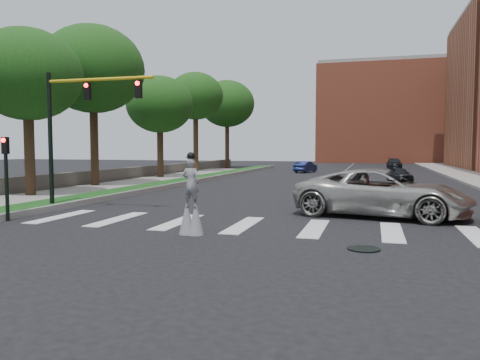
% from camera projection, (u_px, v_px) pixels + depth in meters
% --- Properties ---
extents(ground_plane, '(160.00, 160.00, 0.00)m').
position_uv_depth(ground_plane, '(272.00, 232.00, 15.68)').
color(ground_plane, black).
rests_on(ground_plane, ground).
extents(grass_median, '(2.00, 60.00, 0.25)m').
position_uv_depth(grass_median, '(185.00, 181.00, 38.00)').
color(grass_median, '#134214').
rests_on(grass_median, ground).
extents(median_curb, '(0.20, 60.00, 0.28)m').
position_uv_depth(median_curb, '(197.00, 181.00, 37.71)').
color(median_curb, gray).
rests_on(median_curb, ground).
extents(sidewalk_left, '(4.00, 60.00, 0.18)m').
position_uv_depth(sidewalk_left, '(78.00, 191.00, 29.22)').
color(sidewalk_left, gray).
rests_on(sidewalk_left, ground).
extents(stone_wall, '(0.50, 56.00, 1.10)m').
position_uv_depth(stone_wall, '(136.00, 173.00, 41.39)').
color(stone_wall, '#504B44').
rests_on(stone_wall, ground).
extents(manhole, '(0.90, 0.90, 0.04)m').
position_uv_depth(manhole, '(364.00, 249.00, 12.94)').
color(manhole, black).
rests_on(manhole, ground).
extents(building_backdrop, '(26.00, 14.00, 18.00)m').
position_uv_depth(building_backdrop, '(389.00, 115.00, 88.26)').
color(building_backdrop, '#C85C3F').
rests_on(building_backdrop, ground).
extents(traffic_signal, '(5.30, 0.23, 6.20)m').
position_uv_depth(traffic_signal, '(73.00, 118.00, 20.93)').
color(traffic_signal, black).
rests_on(traffic_signal, ground).
extents(secondary_signal, '(0.25, 0.21, 3.23)m').
position_uv_depth(secondary_signal, '(6.00, 170.00, 17.87)').
color(secondary_signal, black).
rests_on(secondary_signal, ground).
extents(stilt_performer, '(0.84, 0.54, 2.68)m').
position_uv_depth(stilt_performer, '(191.00, 204.00, 15.12)').
color(stilt_performer, '#312113').
rests_on(stilt_performer, ground).
extents(suv_crossing, '(7.50, 4.55, 1.95)m').
position_uv_depth(suv_crossing, '(382.00, 193.00, 19.11)').
color(suv_crossing, '#A9A79F').
rests_on(suv_crossing, ground).
extents(car_near, '(2.31, 3.68, 1.17)m').
position_uv_depth(car_near, '(399.00, 175.00, 38.59)').
color(car_near, black).
rests_on(car_near, ground).
extents(car_mid, '(2.30, 4.08, 1.27)m').
position_uv_depth(car_mid, '(305.00, 167.00, 52.72)').
color(car_mid, '#161E4D').
rests_on(car_mid, ground).
extents(car_far, '(2.00, 4.62, 1.33)m').
position_uv_depth(car_far, '(394.00, 163.00, 63.43)').
color(car_far, black).
rests_on(car_far, ground).
extents(tree_1, '(5.93, 5.93, 9.35)m').
position_uv_depth(tree_1, '(27.00, 75.00, 25.65)').
color(tree_1, '#312113').
rests_on(tree_1, ground).
extents(tree_2, '(7.13, 7.13, 11.28)m').
position_uv_depth(tree_2, '(93.00, 70.00, 32.41)').
color(tree_2, '#312113').
rests_on(tree_2, ground).
extents(tree_3, '(5.95, 5.95, 9.18)m').
position_uv_depth(tree_3, '(160.00, 105.00, 41.64)').
color(tree_3, '#312113').
rests_on(tree_3, ground).
extents(tree_4, '(6.12, 6.12, 11.08)m').
position_uv_depth(tree_4, '(195.00, 96.00, 51.44)').
color(tree_4, '#312113').
rests_on(tree_4, ground).
extents(tree_5, '(7.39, 7.39, 11.85)m').
position_uv_depth(tree_5, '(227.00, 104.00, 63.00)').
color(tree_5, '#312113').
rests_on(tree_5, ground).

